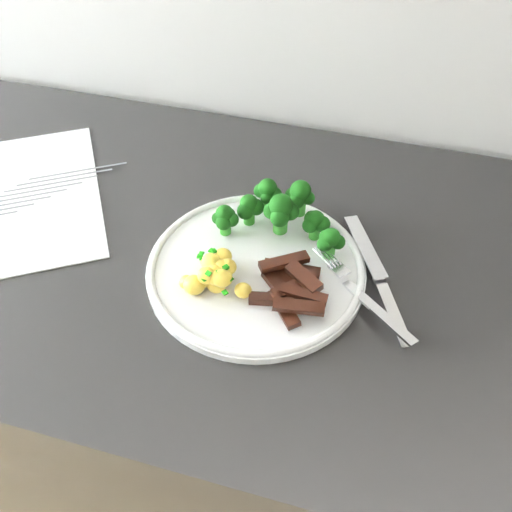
{
  "coord_description": "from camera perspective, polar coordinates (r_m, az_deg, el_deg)",
  "views": [
    {
      "loc": [
        0.34,
        1.16,
        1.47
      ],
      "look_at": [
        0.21,
        1.64,
        0.95
      ],
      "focal_mm": 39.85,
      "sensor_mm": 36.0,
      "label": 1
    }
  ],
  "objects": [
    {
      "name": "fork",
      "position": [
        0.7,
        10.84,
        -4.03
      ],
      "size": [
        0.14,
        0.13,
        0.02
      ],
      "color": "silver",
      "rests_on": "plate"
    },
    {
      "name": "knife",
      "position": [
        0.72,
        12.69,
        -3.58
      ],
      "size": [
        0.11,
        0.2,
        0.02
      ],
      "color": "silver",
      "rests_on": "plate"
    },
    {
      "name": "counter",
      "position": [
        1.15,
        -4.95,
        -15.24
      ],
      "size": [
        2.47,
        0.62,
        0.92
      ],
      "color": "black",
      "rests_on": "ground"
    },
    {
      "name": "broccoli",
      "position": [
        0.75,
        2.53,
        4.61
      ],
      "size": [
        0.18,
        0.1,
        0.07
      ],
      "color": "#226919",
      "rests_on": "plate"
    },
    {
      "name": "plate",
      "position": [
        0.73,
        -0.0,
        -1.19
      ],
      "size": [
        0.28,
        0.28,
        0.02
      ],
      "color": "white",
      "rests_on": "counter"
    },
    {
      "name": "potatoes",
      "position": [
        0.7,
        -4.15,
        -1.65
      ],
      "size": [
        0.09,
        0.08,
        0.04
      ],
      "color": "#FFD84E",
      "rests_on": "plate"
    },
    {
      "name": "beef_strips",
      "position": [
        0.69,
        3.44,
        -3.09
      ],
      "size": [
        0.1,
        0.12,
        0.03
      ],
      "color": "black",
      "rests_on": "plate"
    },
    {
      "name": "recipe_paper",
      "position": [
        0.91,
        -22.46,
        5.37
      ],
      "size": [
        0.36,
        0.38,
        0.0
      ],
      "color": "white",
      "rests_on": "counter"
    }
  ]
}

